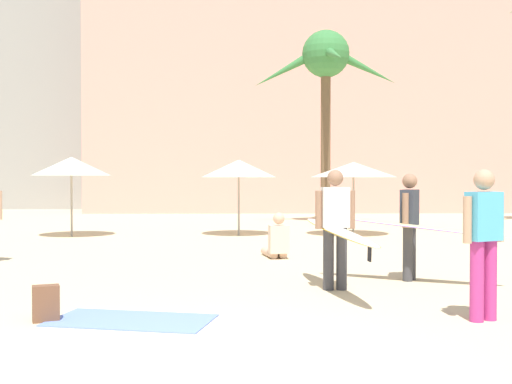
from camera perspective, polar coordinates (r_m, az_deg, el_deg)
The scene contains 12 objects.
ground at distance 5.68m, azimuth -8.80°, elevation -15.78°, with size 120.00×120.00×0.00m, color beige.
hotel_pink at distance 37.28m, azimuth 4.13°, elevation 12.81°, with size 21.85×11.82×18.33m, color #DB9989.
palm_tree_left at distance 24.06m, azimuth 6.20°, elevation 10.99°, with size 5.42×5.51×7.05m.
cafe_umbrella_0 at distance 19.20m, azimuth -15.96°, elevation 2.19°, with size 2.22×2.22×2.28m.
cafe_umbrella_1 at distance 18.84m, azimuth -1.53°, elevation 2.08°, with size 2.18×2.18×2.21m.
cafe_umbrella_3 at distance 19.01m, azimuth 8.59°, elevation 1.96°, with size 2.49×2.49×2.14m.
beach_towel at distance 7.81m, azimuth -10.93°, elevation -11.03°, with size 1.86×0.99×0.01m, color #6684E0.
backpack at distance 8.00m, azimuth -18.03°, elevation -9.35°, with size 0.34×0.31×0.42m.
person_far_left at distance 10.70m, azimuth 13.52°, elevation -2.71°, with size 2.85×1.62×1.74m.
person_mid_center at distance 9.55m, azimuth 7.11°, elevation -3.08°, with size 0.85×3.14×1.79m.
person_mid_left at distance 13.51m, azimuth 1.83°, elevation -4.45°, with size 0.56×1.03×0.96m.
person_mid_right at distance 7.97m, azimuth 19.42°, elevation -3.81°, with size 0.59×0.36×1.77m.
Camera 1 is at (0.71, -5.39, 1.66)m, focal length 45.40 mm.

